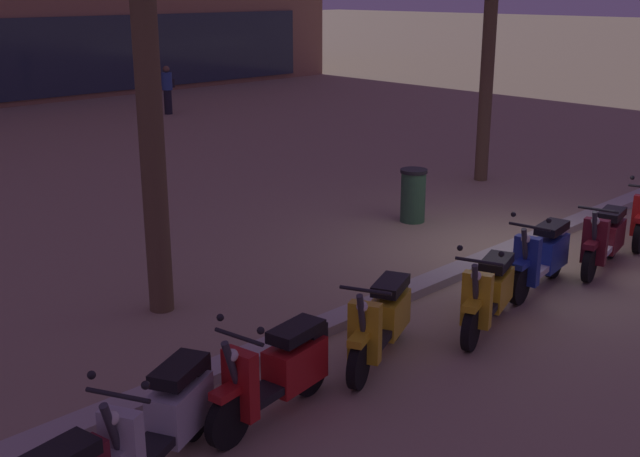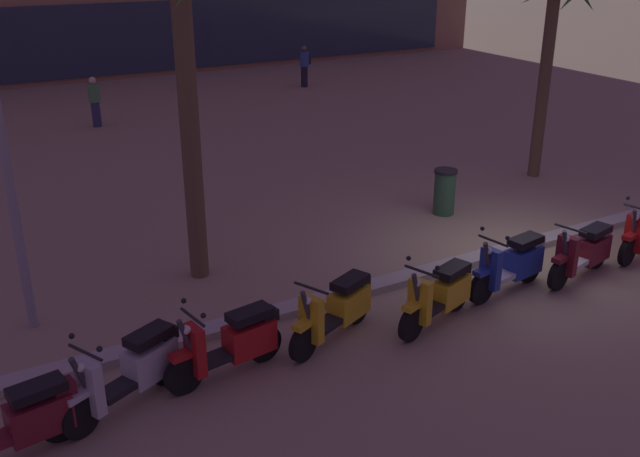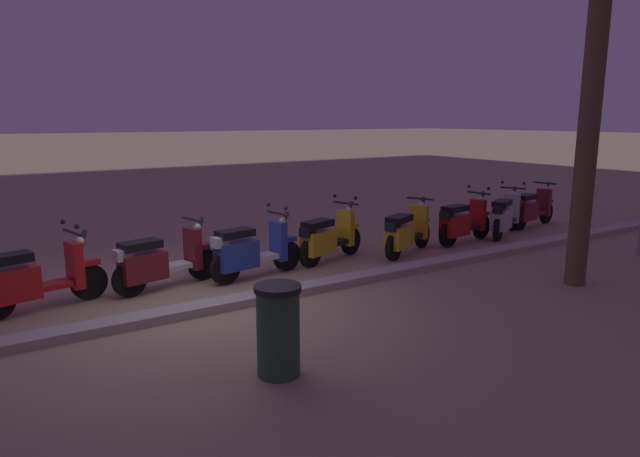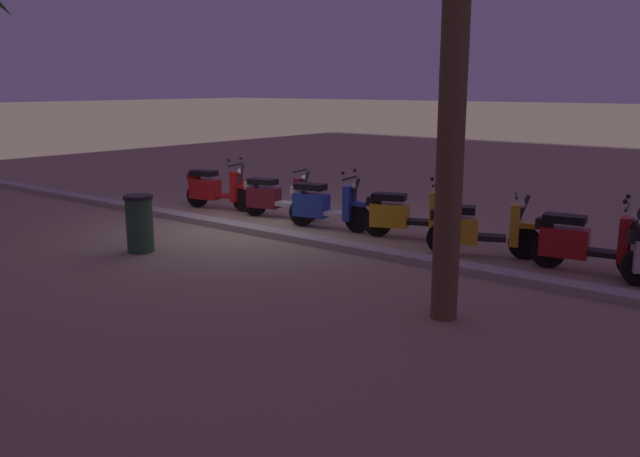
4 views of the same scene
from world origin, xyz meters
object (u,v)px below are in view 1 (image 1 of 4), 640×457
object	(u,v)px
scooter_silver_gap_after_mid	(164,420)
litter_bin	(413,195)
scooter_yellow_mid_rear	(489,293)
pedestrian_by_palm_tree	(167,89)
scooter_yellow_far_back	(382,320)
scooter_blue_last_in_row	(543,256)
scooter_red_mid_centre	(279,371)
scooter_maroon_tail_end	(605,238)

from	to	relation	value
scooter_silver_gap_after_mid	litter_bin	world-z (taller)	scooter_silver_gap_after_mid
scooter_yellow_mid_rear	pedestrian_by_palm_tree	size ratio (longest dim) A/B	1.07
scooter_yellow_far_back	scooter_blue_last_in_row	bearing A→B (deg)	-2.63
scooter_silver_gap_after_mid	scooter_red_mid_centre	world-z (taller)	same
scooter_blue_last_in_row	scooter_maroon_tail_end	bearing A→B (deg)	-8.45
scooter_red_mid_centre	scooter_yellow_far_back	xyz separation A→B (m)	(1.65, 0.12, -0.01)
scooter_yellow_mid_rear	scooter_maroon_tail_end	bearing A→B (deg)	0.43
scooter_red_mid_centre	pedestrian_by_palm_tree	size ratio (longest dim) A/B	1.10
scooter_yellow_far_back	scooter_blue_last_in_row	xyz separation A→B (m)	(3.21, -0.15, 0.02)
scooter_yellow_far_back	scooter_blue_last_in_row	distance (m)	3.21
scooter_red_mid_centre	scooter_yellow_far_back	world-z (taller)	scooter_red_mid_centre
scooter_maroon_tail_end	pedestrian_by_palm_tree	size ratio (longest dim) A/B	1.13
scooter_blue_last_in_row	litter_bin	xyz separation A→B (m)	(1.28, 3.30, 0.02)
scooter_red_mid_centre	scooter_maroon_tail_end	size ratio (longest dim) A/B	0.98
scooter_maroon_tail_end	scooter_red_mid_centre	bearing A→B (deg)	177.79
litter_bin	pedestrian_by_palm_tree	bearing A→B (deg)	73.13
scooter_silver_gap_after_mid	scooter_maroon_tail_end	bearing A→B (deg)	-1.94
scooter_blue_last_in_row	pedestrian_by_palm_tree	xyz separation A→B (m)	(5.37, 16.82, 0.37)
scooter_yellow_far_back	litter_bin	size ratio (longest dim) A/B	1.79
scooter_yellow_mid_rear	pedestrian_by_palm_tree	bearing A→B (deg)	67.58
scooter_silver_gap_after_mid	scooter_blue_last_in_row	bearing A→B (deg)	-0.43
scooter_silver_gap_after_mid	scooter_maroon_tail_end	distance (m)	7.60
scooter_blue_last_in_row	scooter_maroon_tail_end	distance (m)	1.44
scooter_silver_gap_after_mid	scooter_yellow_far_back	world-z (taller)	scooter_silver_gap_after_mid
scooter_silver_gap_after_mid	pedestrian_by_palm_tree	world-z (taller)	pedestrian_by_palm_tree
scooter_red_mid_centre	scooter_blue_last_in_row	world-z (taller)	same
scooter_silver_gap_after_mid	scooter_blue_last_in_row	distance (m)	6.18
scooter_silver_gap_after_mid	scooter_red_mid_centre	bearing A→B (deg)	-0.65
scooter_red_mid_centre	scooter_maroon_tail_end	world-z (taller)	scooter_red_mid_centre
scooter_yellow_mid_rear	litter_bin	world-z (taller)	scooter_yellow_mid_rear
scooter_yellow_far_back	scooter_maroon_tail_end	bearing A→B (deg)	-4.43
scooter_yellow_mid_rear	scooter_blue_last_in_row	world-z (taller)	same
scooter_blue_last_in_row	scooter_yellow_far_back	bearing A→B (deg)	177.37
scooter_silver_gap_after_mid	scooter_red_mid_centre	size ratio (longest dim) A/B	0.98
scooter_red_mid_centre	litter_bin	size ratio (longest dim) A/B	1.81
scooter_blue_last_in_row	litter_bin	distance (m)	3.54
scooter_silver_gap_after_mid	litter_bin	bearing A→B (deg)	23.57
scooter_yellow_far_back	litter_bin	distance (m)	5.48
scooter_yellow_far_back	pedestrian_by_palm_tree	world-z (taller)	pedestrian_by_palm_tree
scooter_red_mid_centre	scooter_yellow_mid_rear	bearing A→B (deg)	-4.74
scooter_yellow_far_back	litter_bin	xyz separation A→B (m)	(4.48, 3.15, 0.04)
litter_bin	scooter_silver_gap_after_mid	bearing A→B (deg)	-156.43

